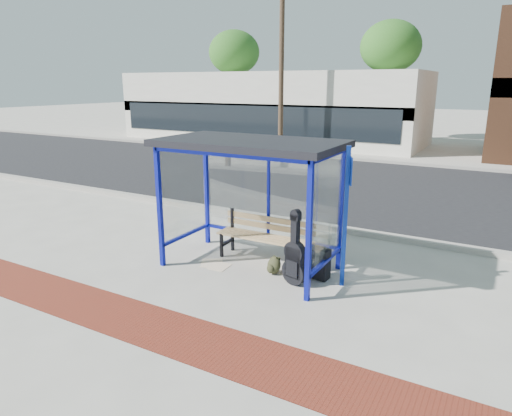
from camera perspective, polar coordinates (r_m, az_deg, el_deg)
The scene contains 19 objects.
ground at distance 8.78m, azimuth -0.79°, elevation -7.35°, with size 120.00×120.00×0.00m, color #B2ADA0.
brick_paver_strip at distance 6.89m, azimuth -12.06°, elevation -14.46°, with size 60.00×1.00×0.01m, color maroon.
curb_near at distance 11.21m, azimuth 6.67°, elevation -2.03°, with size 60.00×0.25×0.12m, color gray.
street_asphalt at distance 15.91m, azimuth 13.83°, elevation 2.61°, with size 60.00×10.00×0.00m, color black.
curb_far at distance 20.78m, azimuth 17.72°, elevation 5.40°, with size 60.00×0.25×0.12m, color gray.
far_sidewalk at distance 22.63m, azimuth 18.73°, elevation 5.94°, with size 60.00×4.00×0.01m, color #B2ADA0.
bus_shelter at distance 8.27m, azimuth -0.59°, elevation 6.17°, with size 3.30×1.80×2.42m.
storefront_white at distance 28.23m, azimuth 1.75°, elevation 12.52°, with size 18.00×6.04×4.00m.
tree_left at distance 34.23m, azimuth -2.75°, elevation 18.79°, with size 3.60×3.60×7.03m.
tree_mid at distance 29.92m, azimuth 16.48°, elevation 18.71°, with size 3.60×3.60×7.03m.
utility_pole_west at distance 22.76m, azimuth 3.19°, elevation 17.13°, with size 1.60×0.24×8.00m.
bench at distance 8.93m, azimuth 1.26°, elevation -3.39°, with size 1.94×0.49×0.92m.
guitar_bag at distance 7.91m, azimuth 4.86°, elevation -6.39°, with size 0.48×0.24×1.27m.
suitcase at distance 8.25m, azimuth 7.90°, elevation -6.90°, with size 0.38×0.27×0.62m.
backpack at distance 8.43m, azimuth 2.21°, elevation -7.22°, with size 0.31×0.29×0.33m.
sign_post at distance 7.71m, azimuth 11.19°, elevation -0.19°, with size 0.16×0.28×2.42m.
newspaper_a at distance 9.05m, azimuth -5.54°, elevation -6.70°, with size 0.40×0.32×0.01m, color white.
newspaper_b at distance 8.81m, azimuth -4.55°, elevation -7.31°, with size 0.41×0.33×0.01m, color white.
newspaper_c at distance 8.95m, azimuth -5.61°, elevation -6.95°, with size 0.42×0.33×0.01m, color white.
Camera 1 is at (4.07, -7.00, 3.39)m, focal length 32.00 mm.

